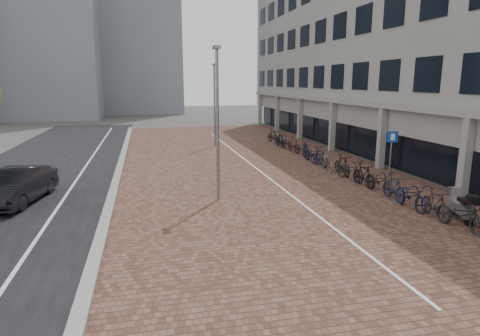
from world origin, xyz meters
The scene contains 14 objects.
ground centered at (0.00, 0.00, 0.00)m, with size 140.00×140.00×0.00m, color #474442.
plaza_brick centered at (2.00, 12.00, 0.01)m, with size 14.50×42.00×0.04m, color brown.
street_asphalt centered at (-9.00, 12.00, 0.01)m, with size 8.00×50.00×0.03m, color black.
curb centered at (-5.10, 12.00, 0.07)m, with size 0.35×42.00×0.14m, color gray.
lane_line centered at (-7.00, 12.00, 0.02)m, with size 0.12×44.00×0.00m, color white.
parking_line centered at (2.20, 12.00, 0.04)m, with size 0.10×30.00×0.00m, color white.
office_building centered at (12.97, 16.00, 8.44)m, with size 8.40×40.00×15.00m.
bg_towers centered at (-14.34, 48.94, 13.96)m, with size 33.00×23.00×32.00m.
car_dark centered at (-8.59, 7.52, 0.69)m, with size 1.45×4.17×1.37m, color black.
scooter_front centered at (6.79, 1.71, 0.54)m, with size 0.49×1.58×1.09m, color gray, non-canonical shape.
parking_sign centered at (7.50, 7.09, 1.64)m, with size 0.50×0.19×2.44m.
lamp_near centered at (-0.88, 6.05, 2.97)m, with size 0.12×0.12×5.95m, color slate.
lamp_far centered at (1.31, 19.75, 2.93)m, with size 0.12×0.12×5.87m, color gray.
bike_row centered at (5.99, 10.65, 0.52)m, with size 1.36×21.48×1.05m.
Camera 1 is at (-3.61, -9.50, 4.71)m, focal length 30.41 mm.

